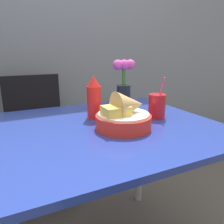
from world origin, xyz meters
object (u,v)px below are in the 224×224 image
Objects in this scene: ketchup_bottle at (94,98)px; chair_far_window at (36,127)px; food_basket at (125,115)px; drink_cup at (157,107)px; flower_vase at (124,82)px.

chair_far_window is at bearing 106.61° from ketchup_bottle.
drink_cup is (0.21, 0.06, -0.00)m from food_basket.
ketchup_bottle is 0.30m from drink_cup.
food_basket is at bearing -72.98° from chair_far_window.
food_basket is 1.17× the size of drink_cup.
drink_cup is at bearing -59.38° from chair_far_window.
flower_vase reaches higher than ketchup_bottle.
flower_vase is (0.45, -0.50, 0.36)m from chair_far_window.
drink_cup is 0.31m from flower_vase.
ketchup_bottle reaches higher than food_basket.
ketchup_bottle reaches higher than drink_cup.
flower_vase is (-0.02, 0.29, 0.08)m from drink_cup.
food_basket is at bearing -163.09° from drink_cup.
ketchup_bottle is at bearing 108.47° from food_basket.
flower_vase is at bearing 34.18° from ketchup_bottle.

